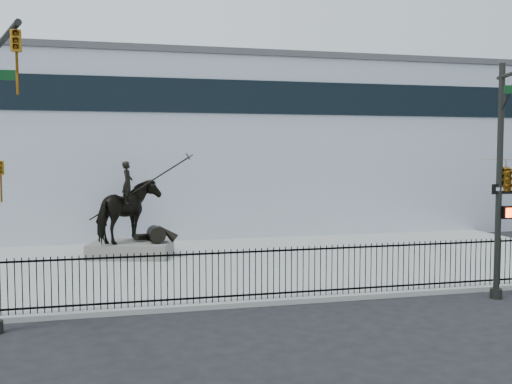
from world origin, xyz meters
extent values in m
plane|color=black|center=(0.00, 0.00, 0.00)|extent=(120.00, 120.00, 0.00)
cube|color=gray|center=(0.00, 7.00, 0.07)|extent=(30.00, 12.00, 0.15)
cube|color=silver|center=(0.00, 20.00, 4.50)|extent=(44.00, 14.00, 9.00)
cube|color=black|center=(0.00, 1.25, 0.30)|extent=(22.00, 0.05, 0.05)
cube|color=black|center=(0.00, 1.25, 1.55)|extent=(22.00, 0.05, 0.05)
cube|color=black|center=(0.00, 1.25, 0.90)|extent=(22.00, 0.03, 1.50)
cube|color=#625E59|center=(-3.38, 9.26, 0.45)|extent=(3.63, 2.94, 0.59)
imported|color=black|center=(-3.38, 9.26, 2.00)|extent=(2.73, 2.98, 2.52)
imported|color=black|center=(-3.48, 9.29, 3.15)|extent=(0.56, 0.71, 1.70)
cylinder|color=black|center=(-3.05, 9.17, 2.89)|extent=(3.92, 1.15, 2.56)
imported|color=#B77514|center=(-5.80, -4.05, 5.97)|extent=(0.18, 0.22, 1.10)
imported|color=#B77514|center=(-6.78, 0.20, 3.70)|extent=(0.16, 0.20, 1.00)
cylinder|color=black|center=(7.00, 0.20, 0.15)|extent=(0.36, 0.36, 0.30)
cylinder|color=black|center=(7.00, 0.20, 3.50)|extent=(0.18, 0.18, 7.00)
imported|color=#B77514|center=(7.22, 0.20, 3.70)|extent=(0.53, 2.48, 1.00)
cube|color=black|center=(7.28, 0.15, 2.60)|extent=(0.38, 0.22, 0.38)
cube|color=#FF2D05|center=(7.28, 0.03, 2.60)|extent=(0.28, 0.02, 0.28)
cube|color=black|center=(7.20, 0.15, 3.30)|extent=(0.95, 0.03, 0.30)
camera|label=1|loc=(-4.36, -15.21, 4.45)|focal=42.00mm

